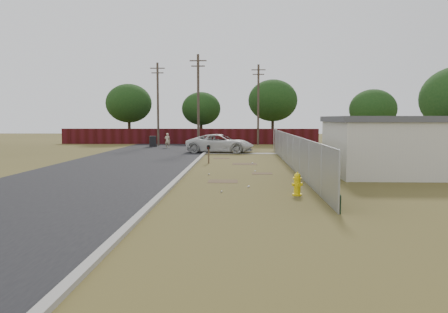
{
  "coord_description": "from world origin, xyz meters",
  "views": [
    {
      "loc": [
        0.04,
        -25.53,
        2.99
      ],
      "look_at": [
        -0.79,
        -3.99,
        1.1
      ],
      "focal_mm": 35.0,
      "sensor_mm": 36.0,
      "label": 1
    }
  ],
  "objects_px": {
    "fire_hydrant": "(297,184)",
    "pickup_truck": "(220,143)",
    "pedestrian": "(167,141)",
    "trash_bin": "(153,141)",
    "mailbox": "(209,149)"
  },
  "relations": [
    {
      "from": "trash_bin",
      "to": "mailbox",
      "type": "bearing_deg",
      "value": -66.91
    },
    {
      "from": "fire_hydrant",
      "to": "pickup_truck",
      "type": "height_order",
      "value": "pickup_truck"
    },
    {
      "from": "fire_hydrant",
      "to": "mailbox",
      "type": "distance_m",
      "value": 12.73
    },
    {
      "from": "fire_hydrant",
      "to": "pickup_truck",
      "type": "distance_m",
      "value": 21.49
    },
    {
      "from": "fire_hydrant",
      "to": "pickup_truck",
      "type": "relative_size",
      "value": 0.16
    },
    {
      "from": "pedestrian",
      "to": "trash_bin",
      "type": "relative_size",
      "value": 1.35
    },
    {
      "from": "mailbox",
      "to": "pickup_truck",
      "type": "distance_m",
      "value": 9.17
    },
    {
      "from": "pickup_truck",
      "to": "pedestrian",
      "type": "distance_m",
      "value": 7.92
    },
    {
      "from": "fire_hydrant",
      "to": "mailbox",
      "type": "bearing_deg",
      "value": 109.88
    },
    {
      "from": "fire_hydrant",
      "to": "mailbox",
      "type": "height_order",
      "value": "mailbox"
    },
    {
      "from": "mailbox",
      "to": "fire_hydrant",
      "type": "bearing_deg",
      "value": -70.12
    },
    {
      "from": "pedestrian",
      "to": "trash_bin",
      "type": "distance_m",
      "value": 2.72
    },
    {
      "from": "pickup_truck",
      "to": "trash_bin",
      "type": "height_order",
      "value": "pickup_truck"
    },
    {
      "from": "pedestrian",
      "to": "trash_bin",
      "type": "height_order",
      "value": "pedestrian"
    },
    {
      "from": "mailbox",
      "to": "pedestrian",
      "type": "distance_m",
      "value": 15.67
    }
  ]
}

